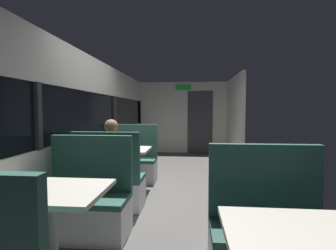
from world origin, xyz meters
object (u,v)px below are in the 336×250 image
object	(u,v)px
bench_front_aisle_facing_entry	(269,241)
dining_table_near_window	(51,201)
seated_passenger	(111,169)
bench_near_window_facing_entry	(87,206)
dining_table_mid_window	(123,154)
bench_mid_window_facing_end	(110,185)
bench_mid_window_facing_entry	(132,164)

from	to	relation	value
bench_front_aisle_facing_entry	dining_table_near_window	bearing A→B (deg)	-176.82
bench_front_aisle_facing_entry	seated_passenger	bearing A→B (deg)	140.63
bench_near_window_facing_entry	dining_table_mid_window	world-z (taller)	bench_near_window_facing_entry
bench_front_aisle_facing_entry	dining_table_mid_window	bearing A→B (deg)	130.50
dining_table_mid_window	bench_mid_window_facing_end	size ratio (longest dim) A/B	0.82
dining_table_near_window	bench_near_window_facing_entry	bearing A→B (deg)	90.00
dining_table_near_window	bench_near_window_facing_entry	xyz separation A→B (m)	(0.00, 0.70, -0.31)
dining_table_mid_window	bench_mid_window_facing_entry	distance (m)	0.77
dining_table_near_window	bench_mid_window_facing_end	world-z (taller)	bench_mid_window_facing_end
dining_table_mid_window	bench_mid_window_facing_end	distance (m)	0.77
seated_passenger	bench_mid_window_facing_entry	bearing A→B (deg)	90.00
seated_passenger	bench_mid_window_facing_end	bearing A→B (deg)	-90.00
dining_table_near_window	seated_passenger	bearing A→B (deg)	90.00
bench_mid_window_facing_entry	bench_front_aisle_facing_entry	size ratio (longest dim) A/B	1.00
bench_mid_window_facing_end	bench_front_aisle_facing_entry	world-z (taller)	same
bench_near_window_facing_entry	bench_mid_window_facing_end	bearing A→B (deg)	90.00
dining_table_near_window	bench_mid_window_facing_entry	xyz separation A→B (m)	(0.00, 2.89, -0.31)
dining_table_mid_window	bench_mid_window_facing_end	world-z (taller)	bench_mid_window_facing_end
bench_near_window_facing_entry	bench_front_aisle_facing_entry	world-z (taller)	same
dining_table_near_window	seated_passenger	world-z (taller)	seated_passenger
dining_table_near_window	bench_front_aisle_facing_entry	bearing A→B (deg)	3.18
dining_table_near_window	dining_table_mid_window	world-z (taller)	same
bench_mid_window_facing_end	bench_mid_window_facing_entry	distance (m)	1.40
bench_near_window_facing_entry	bench_mid_window_facing_entry	xyz separation A→B (m)	(0.00, 2.20, 0.00)
dining_table_near_window	seated_passenger	xyz separation A→B (m)	(0.00, 1.57, -0.10)
bench_near_window_facing_entry	seated_passenger	distance (m)	0.89
bench_near_window_facing_entry	dining_table_mid_window	distance (m)	1.53
bench_mid_window_facing_end	bench_front_aisle_facing_entry	size ratio (longest dim) A/B	1.00
dining_table_near_window	dining_table_mid_window	distance (m)	2.20
bench_front_aisle_facing_entry	bench_mid_window_facing_end	bearing A→B (deg)	142.04
dining_table_mid_window	bench_mid_window_facing_end	bearing A→B (deg)	-90.00
bench_mid_window_facing_entry	seated_passenger	xyz separation A→B (m)	(0.00, -1.33, 0.21)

